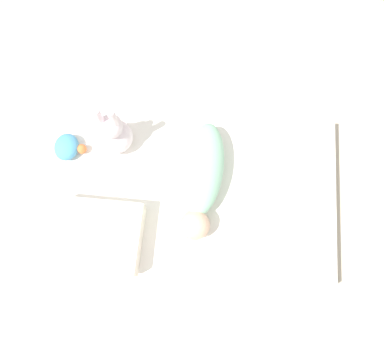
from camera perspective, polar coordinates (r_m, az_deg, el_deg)
ground_plane at (r=1.86m, az=-1.51°, el=-2.64°), size 12.00×12.00×0.00m
bed_mattress at (r=1.78m, az=-1.57°, el=-2.03°), size 1.41×0.80×0.16m
swaddled_baby at (r=1.63m, az=1.54°, el=0.15°), size 0.20×0.53×0.17m
pillow at (r=1.65m, az=-14.32°, el=-8.69°), size 0.38×0.29×0.12m
bunny_plush at (r=1.71m, az=-11.80°, el=6.51°), size 0.16×0.16×0.33m
turtle_plush at (r=1.82m, az=-18.41°, el=4.35°), size 0.15×0.13×0.08m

